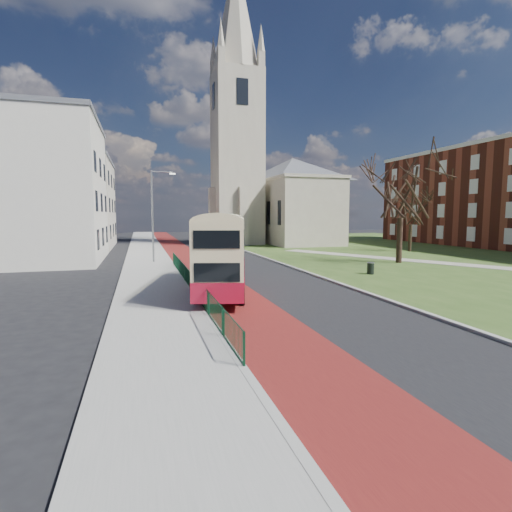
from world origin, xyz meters
name	(u,v)px	position (x,y,z in m)	size (l,w,h in m)	color
ground	(261,303)	(0.00, 0.00, 0.00)	(160.00, 160.00, 0.00)	black
road_carriageway	(216,258)	(1.50, 20.00, 0.01)	(9.00, 120.00, 0.01)	black
bus_lane	(188,259)	(-1.20, 20.00, 0.01)	(3.40, 120.00, 0.01)	#591414
pavement_west	(147,260)	(-5.00, 20.00, 0.06)	(4.00, 120.00, 0.12)	gray
kerb_west	(169,259)	(-3.00, 20.00, 0.07)	(0.25, 120.00, 0.13)	#999993
kerb_east	(256,255)	(6.10, 22.00, 0.07)	(0.25, 80.00, 0.13)	#999993
grass_green	(415,250)	(26.00, 22.00, 0.02)	(40.00, 80.00, 0.04)	#314E1B
footpath	(447,263)	(20.00, 10.00, 0.06)	(2.20, 36.00, 0.03)	#9E998C
pedestrian_railing	(191,281)	(-2.95, 4.00, 0.55)	(0.07, 24.00, 1.12)	#0D3921
gothic_church	(267,153)	(12.56, 38.00, 13.13)	(16.38, 18.00, 40.00)	#A19582
street_block_near	(42,190)	(-14.00, 22.00, 6.51)	(10.30, 14.30, 13.00)	silver
street_block_far	(71,203)	(-14.00, 38.00, 5.76)	(10.30, 16.30, 11.50)	#BFB4A2
streetlamp	(154,211)	(-4.35, 18.00, 4.59)	(2.13, 0.18, 8.00)	gray
bus	(223,249)	(-1.24, 3.17, 2.39)	(4.77, 10.29, 4.19)	#A40F26
winter_tree_near	(402,182)	(16.38, 11.82, 7.12)	(8.76, 8.76, 10.22)	black
winter_tree_far	(411,203)	(24.42, 20.90, 5.55)	(6.38, 6.38, 7.95)	black
litter_bin	(371,268)	(10.19, 6.53, 0.47)	(0.57, 0.57, 0.85)	black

